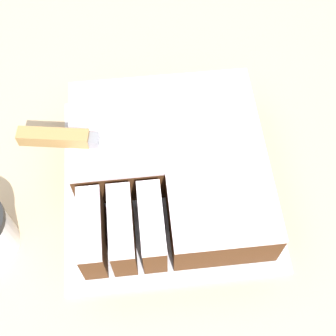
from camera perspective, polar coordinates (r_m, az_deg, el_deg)
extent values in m
plane|color=#4C4742|center=(1.68, -2.40, -14.41)|extent=(8.00, 8.00, 0.00)
cube|color=tan|center=(1.23, -3.21, -8.85)|extent=(1.40, 1.10, 0.94)
cube|color=silver|center=(0.77, 0.00, -1.61)|extent=(0.34, 0.35, 0.01)
cube|color=#472814|center=(0.76, -0.48, 3.84)|extent=(0.29, 0.18, 0.08)
cube|color=white|center=(0.73, -0.50, 5.61)|extent=(0.29, 0.18, 0.01)
cube|color=#472814|center=(0.70, 6.51, -6.12)|extent=(0.15, 0.12, 0.08)
cube|color=white|center=(0.66, 6.87, -4.72)|extent=(0.15, 0.12, 0.01)
cube|color=#472814|center=(0.69, -9.19, -7.94)|extent=(0.03, 0.11, 0.08)
cube|color=white|center=(0.66, -9.69, -6.63)|extent=(0.03, 0.11, 0.01)
cube|color=#472814|center=(0.69, -5.59, -7.65)|extent=(0.03, 0.11, 0.08)
cube|color=white|center=(0.65, -5.90, -6.32)|extent=(0.03, 0.11, 0.01)
cube|color=#472814|center=(0.69, -1.97, -7.33)|extent=(0.03, 0.11, 0.08)
cube|color=white|center=(0.65, -2.08, -5.99)|extent=(0.03, 0.11, 0.01)
cube|color=silver|center=(0.70, -1.14, 2.75)|extent=(0.21, 0.05, 0.00)
cube|color=slate|center=(0.71, -9.07, 3.35)|extent=(0.02, 0.02, 0.02)
cube|color=olive|center=(0.72, -13.76, 3.65)|extent=(0.11, 0.04, 0.02)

